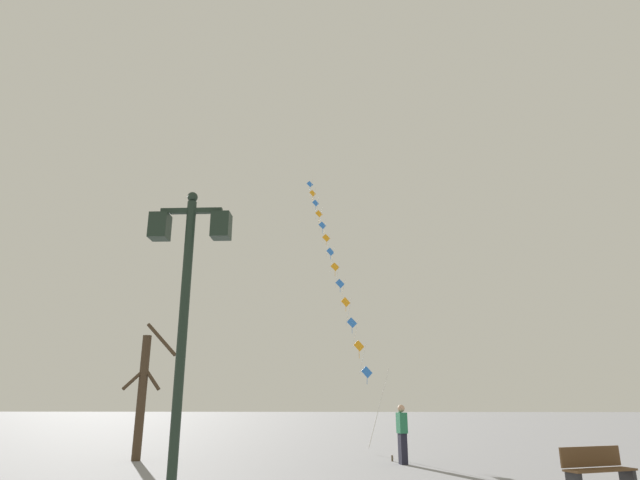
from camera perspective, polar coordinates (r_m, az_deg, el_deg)
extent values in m
plane|color=gray|center=(21.69, 1.07, -21.68)|extent=(160.00, 160.00, 0.00)
cylinder|color=#1E2D23|center=(8.03, -14.72, -12.18)|extent=(0.14, 0.14, 4.78)
sphere|color=#1E2D23|center=(8.57, -13.49, 4.49)|extent=(0.16, 0.16, 0.16)
cube|color=#1E2D23|center=(8.49, -13.60, 3.04)|extent=(0.95, 0.08, 0.08)
cube|color=#1E2D23|center=(8.56, -16.79, 1.38)|extent=(0.28, 0.28, 0.40)
cube|color=beige|center=(8.56, -16.79, 1.38)|extent=(0.19, 0.19, 0.30)
cube|color=#1E2D23|center=(8.29, -10.54, 1.50)|extent=(0.28, 0.28, 0.40)
cube|color=beige|center=(8.29, -10.54, 1.50)|extent=(0.19, 0.19, 0.30)
cylinder|color=brown|center=(18.26, 7.75, -22.16)|extent=(0.06, 0.06, 0.18)
cylinder|color=silver|center=(19.44, 6.27, -17.65)|extent=(0.64, 2.59, 2.70)
cylinder|color=silver|center=(21.27, 4.61, -12.54)|extent=(0.27, 1.05, 1.09)
cylinder|color=silver|center=(22.39, 3.81, -10.01)|extent=(0.27, 1.05, 1.09)
cylinder|color=silver|center=(23.56, 3.09, -7.71)|extent=(0.27, 1.05, 1.09)
cylinder|color=silver|center=(24.76, 2.45, -5.64)|extent=(0.27, 1.05, 1.09)
cylinder|color=silver|center=(25.99, 1.88, -3.76)|extent=(0.27, 1.05, 1.09)
cylinder|color=silver|center=(27.26, 1.36, -2.05)|extent=(0.27, 1.05, 1.09)
cylinder|color=silver|center=(28.54, 0.89, -0.50)|extent=(0.27, 1.05, 1.09)
cylinder|color=silver|center=(29.85, 0.46, 0.92)|extent=(0.27, 1.05, 1.09)
cylinder|color=silver|center=(31.18, 0.06, 2.22)|extent=(0.27, 1.05, 1.09)
cylinder|color=silver|center=(32.52, -0.30, 3.42)|extent=(0.27, 1.05, 1.09)
cylinder|color=silver|center=(33.87, -0.63, 4.52)|extent=(0.27, 1.05, 1.09)
cylinder|color=silver|center=(35.24, -0.94, 5.53)|extent=(0.27, 1.05, 1.09)
cube|color=blue|center=(20.73, 5.05, -13.91)|extent=(0.43, 0.17, 0.45)
cylinder|color=blue|center=(20.71, 5.07, -14.78)|extent=(0.03, 0.05, 0.27)
cube|color=orange|center=(21.82, 4.19, -11.24)|extent=(0.43, 0.16, 0.45)
cylinder|color=orange|center=(21.79, 4.21, -12.13)|extent=(0.03, 0.04, 0.31)
cube|color=blue|center=(22.97, 3.44, -8.83)|extent=(0.45, 0.11, 0.45)
cylinder|color=blue|center=(22.93, 3.45, -9.62)|extent=(0.03, 0.05, 0.28)
cube|color=orange|center=(24.15, 2.76, -6.65)|extent=(0.43, 0.18, 0.45)
cylinder|color=orange|center=(24.10, 2.78, -7.37)|extent=(0.03, 0.04, 0.25)
cube|color=blue|center=(25.37, 2.16, -4.68)|extent=(0.44, 0.12, 0.45)
cylinder|color=blue|center=(25.31, 2.17, -5.34)|extent=(0.02, 0.02, 0.24)
cube|color=orange|center=(26.62, 1.61, -2.89)|extent=(0.45, 0.01, 0.45)
cylinder|color=orange|center=(26.54, 1.62, -3.58)|extent=(0.02, 0.02, 0.30)
cube|color=blue|center=(27.90, 1.12, -1.26)|extent=(0.42, 0.19, 0.45)
cylinder|color=blue|center=(27.82, 1.12, -1.86)|extent=(0.04, 0.05, 0.24)
cube|color=orange|center=(29.19, 0.67, 0.23)|extent=(0.45, 0.10, 0.45)
cylinder|color=orange|center=(29.11, 0.67, -0.33)|extent=(0.02, 0.04, 0.23)
cube|color=blue|center=(30.51, 0.26, 1.59)|extent=(0.45, 0.06, 0.45)
cylinder|color=blue|center=(30.41, 0.26, 0.99)|extent=(0.02, 0.05, 0.31)
cube|color=orange|center=(31.85, -0.12, 2.83)|extent=(0.44, 0.12, 0.45)
cylinder|color=orange|center=(31.72, -0.12, 2.22)|extent=(0.03, 0.06, 0.36)
cube|color=blue|center=(33.19, -0.47, 3.98)|extent=(0.43, 0.17, 0.45)
cylinder|color=blue|center=(33.08, -0.47, 3.46)|extent=(0.02, 0.03, 0.27)
cube|color=orange|center=(34.56, -0.79, 5.03)|extent=(0.43, 0.18, 0.45)
cylinder|color=orange|center=(34.43, -0.80, 4.49)|extent=(0.03, 0.04, 0.34)
cube|color=blue|center=(35.93, -1.09, 6.01)|extent=(0.45, 0.11, 0.45)
cylinder|color=blue|center=(35.81, -1.09, 5.54)|extent=(0.02, 0.03, 0.27)
cube|color=#1E1E2D|center=(17.41, 8.86, -21.19)|extent=(0.27, 0.34, 0.90)
cube|color=#26724C|center=(17.37, 8.75, -18.79)|extent=(0.32, 0.43, 0.60)
sphere|color=tan|center=(17.36, 8.68, -17.41)|extent=(0.22, 0.22, 0.22)
cylinder|color=#26724C|center=(17.57, 8.47, -18.22)|extent=(0.18, 0.40, 0.50)
cylinder|color=#423323|center=(19.09, -18.56, -15.57)|extent=(0.29, 0.29, 3.95)
cylinder|color=#423323|center=(18.99, -19.33, -13.91)|extent=(0.61, 0.56, 0.71)
cylinder|color=#423323|center=(18.86, -16.62, -10.17)|extent=(1.22, 0.47, 1.14)
cylinder|color=#423323|center=(19.00, -17.59, -13.95)|extent=(0.66, 0.15, 0.79)
cube|color=brown|center=(13.30, 27.82, -20.95)|extent=(1.64, 0.99, 0.04)
cube|color=brown|center=(13.43, 26.98, -19.97)|extent=(1.50, 0.64, 0.40)
cube|color=#262628|center=(13.85, 30.13, -21.36)|extent=(0.22, 0.38, 0.45)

